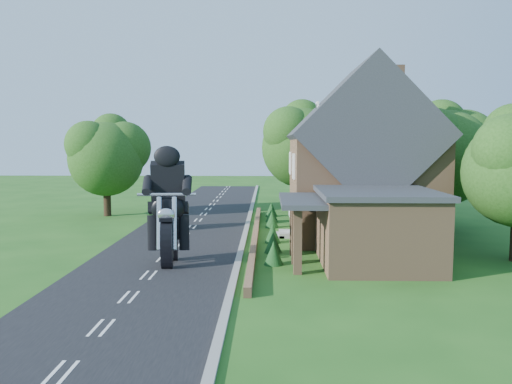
{
  "coord_description": "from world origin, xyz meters",
  "views": [
    {
      "loc": [
        5.03,
        -23.48,
        5.6
      ],
      "look_at": [
        4.35,
        4.59,
        2.8
      ],
      "focal_mm": 35.0,
      "sensor_mm": 36.0,
      "label": 1
    }
  ],
  "objects_px": {
    "house": "(361,164)",
    "motorcycle_lead": "(169,247)",
    "motorcycle_follow": "(168,219)",
    "garden_wall": "(255,236)",
    "annex": "(373,226)"
  },
  "relations": [
    {
      "from": "house",
      "to": "motorcycle_follow",
      "type": "bearing_deg",
      "value": 170.22
    },
    {
      "from": "annex",
      "to": "motorcycle_follow",
      "type": "distance_m",
      "value": 14.37
    },
    {
      "from": "garden_wall",
      "to": "house",
      "type": "height_order",
      "value": "house"
    },
    {
      "from": "garden_wall",
      "to": "motorcycle_lead",
      "type": "bearing_deg",
      "value": -121.52
    },
    {
      "from": "motorcycle_lead",
      "to": "motorcycle_follow",
      "type": "height_order",
      "value": "motorcycle_lead"
    },
    {
      "from": "garden_wall",
      "to": "house",
      "type": "distance_m",
      "value": 7.52
    },
    {
      "from": "garden_wall",
      "to": "annex",
      "type": "bearing_deg",
      "value": -46.16
    },
    {
      "from": "house",
      "to": "motorcycle_follow",
      "type": "distance_m",
      "value": 12.61
    },
    {
      "from": "house",
      "to": "motorcycle_lead",
      "type": "height_order",
      "value": "house"
    },
    {
      "from": "annex",
      "to": "motorcycle_lead",
      "type": "height_order",
      "value": "annex"
    },
    {
      "from": "house",
      "to": "motorcycle_lead",
      "type": "xyz_separation_m",
      "value": [
        -9.97,
        -7.17,
        -3.53
      ]
    },
    {
      "from": "annex",
      "to": "motorcycle_lead",
      "type": "relative_size",
      "value": 4.03
    },
    {
      "from": "house",
      "to": "motorcycle_lead",
      "type": "relative_size",
      "value": 5.85
    },
    {
      "from": "garden_wall",
      "to": "motorcycle_lead",
      "type": "xyz_separation_m",
      "value": [
        -3.78,
        -6.17,
        0.61
      ]
    },
    {
      "from": "annex",
      "to": "motorcycle_follow",
      "type": "relative_size",
      "value": 4.74
    }
  ]
}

